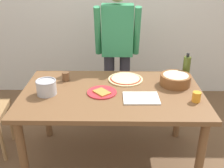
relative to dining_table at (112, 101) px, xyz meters
The scene contains 12 objects.
ground 0.67m from the dining_table, ahead, with size 8.00×8.00×0.00m, color brown.
wall_back 1.72m from the dining_table, 90.00° to the left, with size 5.60×0.10×2.60m, color silver.
dining_table is the anchor object (origin of this frame).
person_cook 0.80m from the dining_table, 86.30° to the left, with size 0.49×0.25×1.62m.
pizza_raw_on_board 0.30m from the dining_table, 63.18° to the left, with size 0.34×0.34×0.02m.
plate_with_slice 0.14m from the dining_table, 160.13° to the right, with size 0.26×0.26×0.02m.
popcorn_bowl 0.62m from the dining_table, 14.29° to the left, with size 0.28×0.28×0.11m.
olive_oil_bottle 0.81m from the dining_table, 23.03° to the left, with size 0.07×0.07×0.26m.
steel_pot 0.59m from the dining_table, behind, with size 0.17×0.17×0.13m.
cup_orange 0.73m from the dining_table, 14.03° to the right, with size 0.07×0.07×0.09m, color orange.
cup_small_brown 0.52m from the dining_table, 152.46° to the left, with size 0.07×0.07×0.09m, color brown.
cutting_board_white 0.30m from the dining_table, 28.16° to the right, with size 0.30×0.22×0.01m, color white.
Camera 1 is at (0.03, -2.09, 1.81)m, focal length 42.34 mm.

